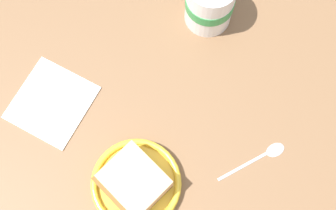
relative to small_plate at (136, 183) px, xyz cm
name	(u,v)px	position (x,y,z in cm)	size (l,w,h in cm)	color
ground_plane	(183,128)	(11.58, -0.57, -2.74)	(147.81, 147.81, 3.49)	brown
small_plate	(136,183)	(0.00, 0.00, 0.00)	(13.55, 13.55, 2.00)	yellow
cake_slice	(134,182)	(-0.26, 0.05, 2.66)	(9.12, 9.59, 5.18)	brown
tea_mug	(210,1)	(29.86, 6.82, 3.97)	(10.49, 7.94, 9.74)	white
teaspoon	(265,155)	(14.83, -13.63, -0.65)	(11.27, 6.56, 0.80)	silver
folded_napkin	(52,102)	(2.71, 18.72, -0.70)	(11.74, 11.37, 0.60)	white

